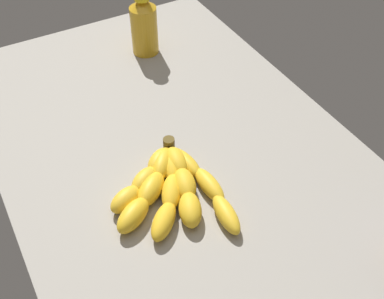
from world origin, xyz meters
The scene contains 3 objects.
ground_plane centered at (0.00, 0.00, -2.34)cm, with size 98.82×59.60×4.68cm, color gray.
banana_bunch centered at (6.73, -5.67, 1.61)cm, with size 22.26×18.26×3.51cm.
honey_bottle centered at (-32.19, 8.33, 6.51)cm, with size 5.73×5.73×14.29cm.
Camera 1 is at (52.13, -26.92, 59.83)cm, focal length 44.86 mm.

